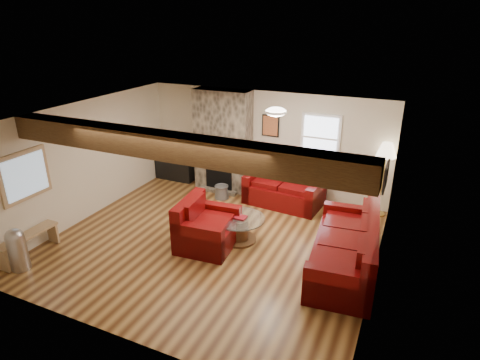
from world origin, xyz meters
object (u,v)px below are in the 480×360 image
object	(u,v)px
armchair_red	(208,224)
coffee_table	(239,229)
loveseat	(284,185)
floor_lamp	(386,154)
television	(175,152)
tv_cabinet	(176,169)
sofa_three	(345,244)

from	to	relation	value
armchair_red	coffee_table	distance (m)	0.65
loveseat	floor_lamp	distance (m)	2.32
loveseat	television	bearing A→B (deg)	179.55
armchair_red	tv_cabinet	world-z (taller)	armchair_red
coffee_table	television	size ratio (longest dim) A/B	1.31
armchair_red	coffee_table	size ratio (longest dim) A/B	1.13
sofa_three	loveseat	size ratio (longest dim) A/B	1.41
coffee_table	television	bearing A→B (deg)	141.99
loveseat	television	world-z (taller)	television
armchair_red	tv_cabinet	distance (m)	3.61
sofa_three	floor_lamp	bearing A→B (deg)	166.75
sofa_three	tv_cabinet	xyz separation A→B (m)	(-4.93, 2.38, -0.21)
loveseat	television	distance (m)	3.19
loveseat	armchair_red	size ratio (longest dim) A/B	1.53
sofa_three	coffee_table	size ratio (longest dim) A/B	2.43
armchair_red	television	bearing A→B (deg)	37.36
tv_cabinet	television	bearing A→B (deg)	0.00
loveseat	armchair_red	bearing A→B (deg)	-102.19
coffee_table	television	world-z (taller)	television
loveseat	coffee_table	xyz separation A→B (m)	(-0.27, -1.96, -0.22)
sofa_three	television	world-z (taller)	television
coffee_table	floor_lamp	bearing A→B (deg)	44.06
armchair_red	floor_lamp	xyz separation A→B (m)	(2.82, 2.69, 0.95)
television	coffee_table	bearing A→B (deg)	-38.01
sofa_three	coffee_table	world-z (taller)	sofa_three
tv_cabinet	coffee_table	bearing A→B (deg)	-38.01
loveseat	armchair_red	world-z (taller)	loveseat
armchair_red	tv_cabinet	bearing A→B (deg)	37.36
tv_cabinet	armchair_red	bearing A→B (deg)	-47.69
coffee_table	television	distance (m)	3.71
armchair_red	loveseat	bearing A→B (deg)	-22.11
loveseat	floor_lamp	world-z (taller)	floor_lamp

